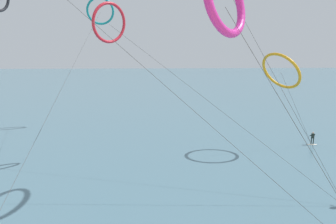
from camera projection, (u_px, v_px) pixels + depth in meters
sea_water at (155, 85)px, 107.47m from camera, size 400.00×200.00×0.08m
surfer_ivory at (312, 139)px, 38.59m from camera, size 1.40×0.58×1.70m
kite_charcoal at (0, 0)px, 40.06m from camera, size 2.13×36.87×20.24m
kite_magenta at (225, 3)px, 14.36m from camera, size 10.49×3.55×15.95m
kite_teal at (100, 11)px, 45.90m from camera, size 4.31×41.34×19.95m
kite_amber at (281, 71)px, 34.24m from camera, size 8.34×5.80×11.82m
kite_crimson at (110, 23)px, 30.30m from camera, size 20.92×12.84×16.75m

